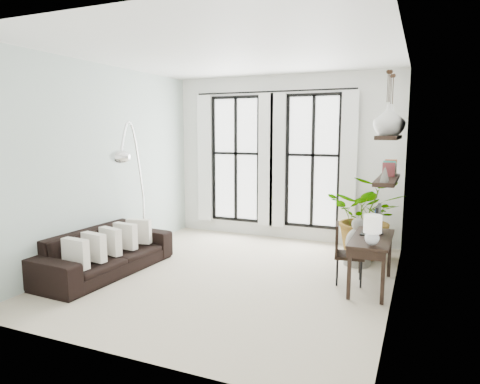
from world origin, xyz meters
The scene contains 16 objects.
floor centered at (0.00, 0.00, 0.00)m, with size 5.00×5.00×0.00m, color beige.
ceiling centered at (0.00, 0.00, 3.20)m, with size 5.00×5.00×0.00m, color white.
wall_left centered at (-2.25, 0.00, 1.60)m, with size 5.00×5.00×0.00m, color #AEC3BA.
wall_right centered at (2.25, 0.00, 1.60)m, with size 5.00×5.00×0.00m, color white.
wall_back centered at (0.00, 2.50, 1.60)m, with size 4.50×4.50×0.00m, color white.
windows centered at (-0.20, 2.43, 1.56)m, with size 3.26×0.13×2.65m.
wall_shelves centered at (2.11, 0.35, 1.73)m, with size 0.25×1.30×0.60m.
sofa centered at (-1.80, -0.61, 0.33)m, with size 2.24×0.88×0.66m, color black.
throw_pillows centered at (-1.70, -0.61, 0.50)m, with size 0.40×1.52×0.40m.
plant centered at (1.73, 1.77, 0.70)m, with size 1.27×1.10×1.41m, color #2D7228.
desk centered at (1.95, 0.25, 0.68)m, with size 0.51×1.20×1.10m.
desk_chair centered at (1.57, 0.37, 0.48)m, with size 0.46×0.46×0.85m.
arc_lamp centered at (-1.70, -0.04, 1.77)m, with size 0.72×1.39×2.29m.
buddha centered at (1.64, 1.29, 0.32)m, with size 0.43×0.43×0.77m.
vase_a centered at (2.11, 0.06, 2.27)m, with size 0.37×0.37×0.38m, color white.
vase_b centered at (2.11, 0.46, 2.27)m, with size 0.37×0.37×0.38m, color white.
Camera 1 is at (2.52, -5.56, 2.13)m, focal length 32.00 mm.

